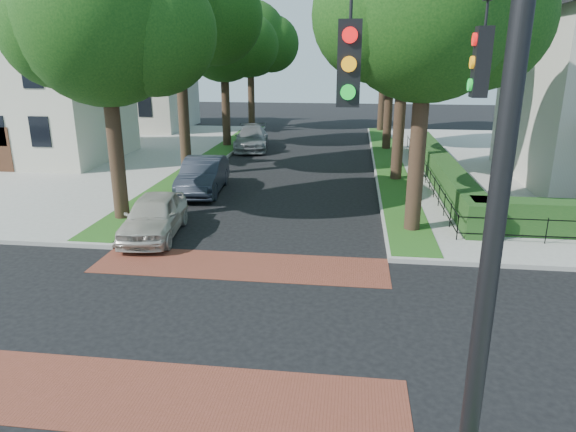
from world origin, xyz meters
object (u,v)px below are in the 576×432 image
(parked_car_middle, at_px, (203,176))
(parked_car_rear, at_px, (251,138))
(traffic_signal, at_px, (479,174))
(parked_car_front, at_px, (154,216))

(parked_car_middle, height_order, parked_car_rear, parked_car_middle)
(traffic_signal, height_order, parked_car_rear, traffic_signal)
(parked_car_front, distance_m, parked_car_rear, 17.73)
(traffic_signal, height_order, parked_car_front, traffic_signal)
(parked_car_front, bearing_deg, parked_car_middle, 83.28)
(traffic_signal, bearing_deg, parked_car_front, 130.51)
(traffic_signal, height_order, parked_car_middle, traffic_signal)
(parked_car_rear, bearing_deg, parked_car_front, -97.73)
(traffic_signal, relative_size, parked_car_middle, 1.62)
(parked_car_front, height_order, parked_car_middle, parked_car_middle)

